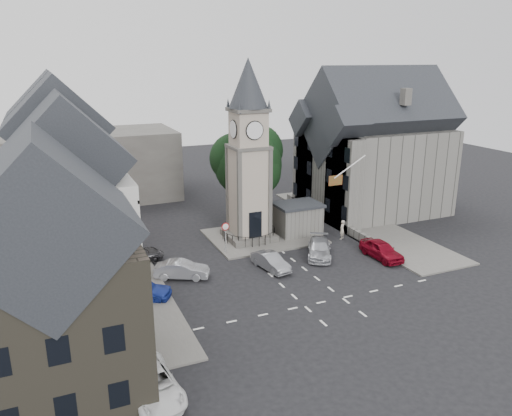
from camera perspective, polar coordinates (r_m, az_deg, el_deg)
name	(u,v)px	position (r m, az deg, el deg)	size (l,w,h in m)	color
ground	(288,272)	(39.72, 3.64, -7.30)	(120.00, 120.00, 0.00)	black
pavement_west	(114,268)	(41.70, -15.91, -6.63)	(6.00, 30.00, 0.14)	#595651
pavement_east	(357,222)	(51.94, 11.50, -1.63)	(6.00, 26.00, 0.14)	#595651
central_island	(264,236)	(46.98, 0.87, -3.26)	(10.00, 8.00, 0.16)	#595651
road_markings	(324,302)	(35.40, 7.73, -10.58)	(20.00, 8.00, 0.01)	silver
clock_tower	(248,153)	(44.26, -0.86, 6.29)	(4.86, 4.86, 16.25)	#4C4944
stone_shelter	(297,219)	(47.46, 4.76, -1.24)	(4.30, 3.30, 3.08)	#63615B
town_tree	(248,155)	(49.78, -0.94, 6.12)	(7.20, 7.20, 10.80)	black
warning_sign_post	(226,232)	(42.42, -3.50, -2.74)	(0.70, 0.19, 2.85)	black
terrace_pink	(59,167)	(49.19, -21.61, 4.35)	(8.10, 7.60, 12.80)	tan
terrace_cream	(64,187)	(41.38, -21.12, 2.22)	(8.10, 7.60, 12.80)	#F3E5CB
terrace_tudor	(72,222)	(33.77, -20.34, -1.52)	(8.10, 7.60, 12.00)	silver
building_sw_stone	(53,299)	(25.64, -22.18, -9.56)	(8.60, 7.60, 10.40)	#484336
backdrop_west	(88,167)	(61.63, -18.61, 4.51)	(20.00, 10.00, 8.00)	#4C4944
east_building	(373,155)	(54.82, 13.21, 5.92)	(14.40, 11.40, 12.60)	#63615B
east_boundary_wall	(324,217)	(51.94, 7.73, -1.00)	(0.40, 16.00, 0.90)	#63615B
flagpole	(350,167)	(44.76, 10.67, 4.66)	(3.68, 0.10, 2.74)	white
car_west_blue	(140,289)	(36.13, -13.07, -9.00)	(1.74, 4.33, 1.48)	#1B3198
car_west_silver	(182,270)	(38.77, -8.49, -6.98)	(1.45, 4.15, 1.37)	#9EA0A6
car_west_grey	(137,255)	(42.42, -13.44, -5.24)	(2.03, 4.40, 1.22)	#333235
car_island_silver	(271,262)	(39.91, 1.70, -6.14)	(1.36, 3.91, 1.29)	gray
car_island_east	(319,249)	(42.74, 7.24, -4.62)	(1.91, 4.71, 1.37)	#AEB0B7
car_east_red	(381,250)	(43.26, 14.14, -4.65)	(1.78, 4.42, 1.50)	maroon
van_sw_white	(152,384)	(26.70, -11.81, -19.07)	(2.33, 5.05, 1.40)	white
pedestrian	(342,230)	(46.94, 9.81, -2.45)	(0.67, 0.44, 1.83)	#B8AB98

